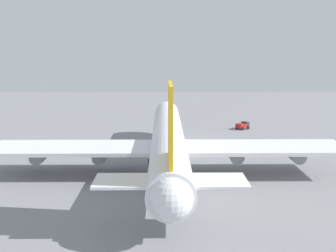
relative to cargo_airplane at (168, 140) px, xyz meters
name	(u,v)px	position (x,y,z in m)	size (l,w,h in m)	color
ground_plane	(168,169)	(0.46, 0.00, -6.06)	(294.12, 294.12, 0.00)	gray
cargo_airplane	(168,140)	(0.00, 0.00, 0.00)	(73.53, 67.58, 19.58)	silver
catering_truck	(243,125)	(42.55, -22.74, -4.94)	(4.13, 4.31, 2.11)	#333338
safety_cone_nose	(169,134)	(33.55, -0.68, -5.68)	(0.53, 0.53, 0.76)	orange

